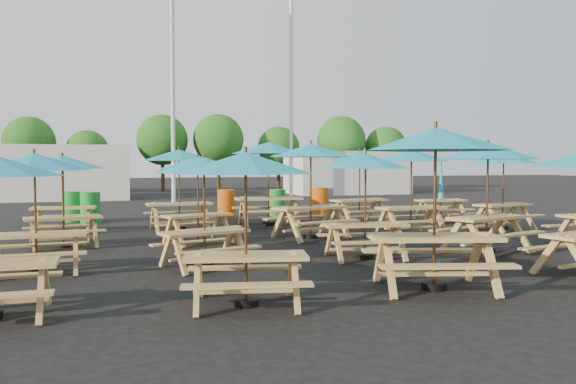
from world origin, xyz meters
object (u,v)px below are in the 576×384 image
object	(u,v)px
picnic_unit_1	(34,169)
picnic_unit_11	(268,153)
picnic_unit_2	(62,168)
picnic_unit_14	(411,160)
waste_bin_2	(226,204)
picnic_unit_8	(436,148)
picnic_unit_3	(63,166)
picnic_unit_13	(488,158)
picnic_unit_19	(441,195)
waste_bin_1	(90,208)
waste_bin_0	(72,207)
picnic_unit_15	(360,161)
waste_bin_4	(320,202)
picnic_unit_5	(204,171)
waste_bin_5	(325,201)
picnic_unit_6	(198,168)
picnic_unit_18	(504,162)
picnic_unit_9	(366,167)
waste_bin_3	(277,204)
picnic_unit_10	(311,156)
picnic_unit_4	(246,172)
picnic_unit_7	(179,160)

from	to	relation	value
picnic_unit_1	picnic_unit_11	distance (m)	8.30
picnic_unit_2	picnic_unit_14	bearing A→B (deg)	-14.26
waste_bin_2	picnic_unit_8	bearing A→B (deg)	-84.84
picnic_unit_3	picnic_unit_13	size ratio (longest dim) A/B	0.81
picnic_unit_1	picnic_unit_11	size ratio (longest dim) A/B	0.82
picnic_unit_2	picnic_unit_19	size ratio (longest dim) A/B	1.05
waste_bin_1	picnic_unit_13	bearing A→B (deg)	-45.78
waste_bin_0	picnic_unit_11	bearing A→B (deg)	-25.17
picnic_unit_15	waste_bin_4	bearing A→B (deg)	83.57
picnic_unit_5	waste_bin_5	bearing A→B (deg)	39.67
picnic_unit_5	picnic_unit_6	world-z (taller)	picnic_unit_6
picnic_unit_2	picnic_unit_18	xyz separation A→B (m)	(11.67, -0.00, 0.12)
picnic_unit_1	picnic_unit_14	world-z (taller)	picnic_unit_14
picnic_unit_1	picnic_unit_8	world-z (taller)	picnic_unit_8
picnic_unit_11	waste_bin_1	xyz separation A→B (m)	(-5.23, 2.27, -1.72)
picnic_unit_2	picnic_unit_11	distance (m)	6.29
picnic_unit_2	picnic_unit_9	bearing A→B (deg)	-40.75
waste_bin_0	waste_bin_3	distance (m)	6.68
picnic_unit_9	picnic_unit_3	bearing A→B (deg)	140.67
waste_bin_0	waste_bin_4	bearing A→B (deg)	-0.27
picnic_unit_15	waste_bin_2	size ratio (longest dim) A/B	2.42
picnic_unit_6	picnic_unit_10	distance (m)	2.86
waste_bin_2	picnic_unit_14	bearing A→B (deg)	-57.16
picnic_unit_4	waste_bin_5	size ratio (longest dim) A/B	2.19
waste_bin_0	waste_bin_5	distance (m)	8.67
picnic_unit_11	waste_bin_4	xyz separation A→B (m)	(2.63, 2.69, -1.72)
picnic_unit_4	picnic_unit_19	bearing A→B (deg)	57.15
picnic_unit_1	picnic_unit_6	distance (m)	4.24
picnic_unit_3	waste_bin_3	xyz separation A→B (m)	(6.65, 2.27, -1.34)
picnic_unit_5	picnic_unit_14	size ratio (longest dim) A/B	1.00
picnic_unit_18	waste_bin_5	xyz separation A→B (m)	(-3.26, 5.71, -1.42)
picnic_unit_18	picnic_unit_19	size ratio (longest dim) A/B	1.14
picnic_unit_18	picnic_unit_7	bearing A→B (deg)	150.26
picnic_unit_4	picnic_unit_13	xyz separation A→B (m)	(5.84, 2.88, 0.22)
picnic_unit_18	picnic_unit_19	world-z (taller)	picnic_unit_18
picnic_unit_11	picnic_unit_15	world-z (taller)	picnic_unit_11
picnic_unit_3	waste_bin_4	size ratio (longest dim) A/B	2.15
waste_bin_0	picnic_unit_14	bearing A→B (deg)	-34.83
picnic_unit_6	waste_bin_1	bearing A→B (deg)	97.87
picnic_unit_5	picnic_unit_7	world-z (taller)	picnic_unit_7
picnic_unit_8	picnic_unit_13	world-z (taller)	picnic_unit_8
picnic_unit_10	picnic_unit_13	xyz separation A→B (m)	(2.83, -3.23, -0.07)
picnic_unit_3	picnic_unit_4	bearing A→B (deg)	-69.38
waste_bin_4	picnic_unit_18	bearing A→B (deg)	-58.23
waste_bin_2	picnic_unit_15	bearing A→B (deg)	-36.95
picnic_unit_7	picnic_unit_10	world-z (taller)	picnic_unit_10
picnic_unit_4	waste_bin_0	bearing A→B (deg)	115.25
picnic_unit_3	picnic_unit_19	size ratio (longest dim) A/B	1.01
picnic_unit_5	waste_bin_4	world-z (taller)	picnic_unit_5
picnic_unit_6	waste_bin_3	xyz separation A→B (m)	(3.41, 5.37, -1.29)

